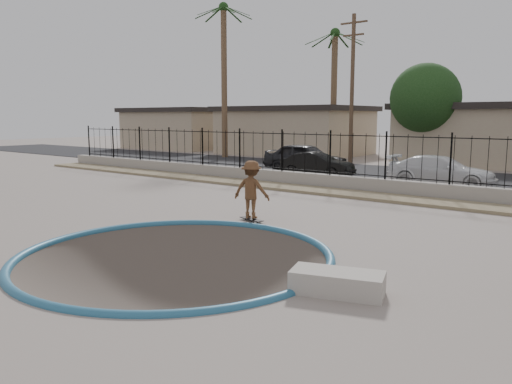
{
  "coord_description": "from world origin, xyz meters",
  "views": [
    {
      "loc": [
        8.0,
        -8.4,
        3.06
      ],
      "look_at": [
        -0.06,
        2.0,
        1.07
      ],
      "focal_mm": 35.0,
      "sensor_mm": 36.0,
      "label": 1
    }
  ],
  "objects_px": {
    "skateboard": "(252,219)",
    "car_a": "(305,158)",
    "skater": "(251,193)",
    "car_b": "(317,165)",
    "car_c": "(441,171)",
    "concrete_ledge": "(337,282)"
  },
  "relations": [
    {
      "from": "skateboard",
      "to": "car_a",
      "type": "xyz_separation_m",
      "value": [
        -5.7,
        12.01,
        0.77
      ]
    },
    {
      "from": "skater",
      "to": "car_b",
      "type": "distance_m",
      "value": 11.21
    },
    {
      "from": "skater",
      "to": "car_c",
      "type": "height_order",
      "value": "skater"
    },
    {
      "from": "skateboard",
      "to": "concrete_ledge",
      "type": "bearing_deg",
      "value": -23.52
    },
    {
      "from": "car_a",
      "to": "car_b",
      "type": "distance_m",
      "value": 2.29
    },
    {
      "from": "car_a",
      "to": "car_c",
      "type": "xyz_separation_m",
      "value": [
        7.76,
        -1.23,
        -0.13
      ]
    },
    {
      "from": "skateboard",
      "to": "car_c",
      "type": "distance_m",
      "value": 11.0
    },
    {
      "from": "skateboard",
      "to": "car_c",
      "type": "height_order",
      "value": "car_c"
    },
    {
      "from": "car_c",
      "to": "skater",
      "type": "bearing_deg",
      "value": 164.86
    },
    {
      "from": "car_a",
      "to": "car_c",
      "type": "bearing_deg",
      "value": -103.45
    },
    {
      "from": "skater",
      "to": "concrete_ledge",
      "type": "distance_m",
      "value": 6.32
    },
    {
      "from": "car_b",
      "to": "concrete_ledge",
      "type": "bearing_deg",
      "value": -153.38
    },
    {
      "from": "skater",
      "to": "concrete_ledge",
      "type": "xyz_separation_m",
      "value": [
        4.96,
        -3.86,
        -0.65
      ]
    },
    {
      "from": "skater",
      "to": "car_b",
      "type": "height_order",
      "value": "skater"
    },
    {
      "from": "car_a",
      "to": "car_b",
      "type": "height_order",
      "value": "car_a"
    },
    {
      "from": "car_b",
      "to": "car_c",
      "type": "height_order",
      "value": "car_c"
    },
    {
      "from": "skater",
      "to": "skateboard",
      "type": "height_order",
      "value": "skater"
    },
    {
      "from": "skater",
      "to": "concrete_ledge",
      "type": "bearing_deg",
      "value": 126.17
    },
    {
      "from": "skateboard",
      "to": "car_c",
      "type": "xyz_separation_m",
      "value": [
        2.06,
        10.79,
        0.64
      ]
    },
    {
      "from": "car_a",
      "to": "car_c",
      "type": "height_order",
      "value": "car_a"
    },
    {
      "from": "skater",
      "to": "car_c",
      "type": "distance_m",
      "value": 10.99
    },
    {
      "from": "skateboard",
      "to": "car_b",
      "type": "height_order",
      "value": "car_b"
    }
  ]
}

